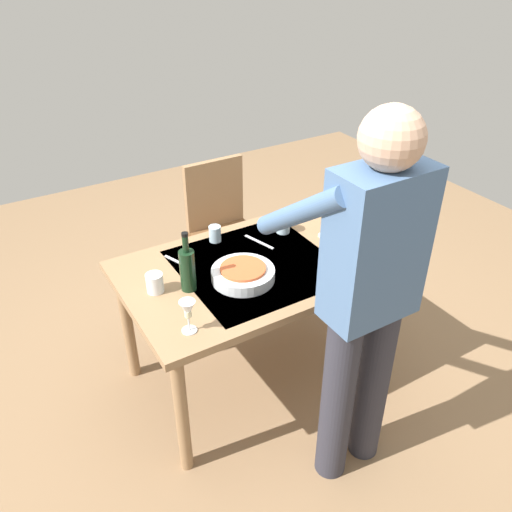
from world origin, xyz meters
TOP-DOWN VIEW (x-y plane):
  - ground_plane at (0.00, 0.00)m, footprint 6.00×6.00m
  - dining_table at (0.00, 0.00)m, footprint 1.32×0.84m
  - chair_near at (-0.23, -0.80)m, footprint 0.40×0.40m
  - person_server at (-0.08, 0.68)m, footprint 0.42×0.61m
  - wine_bottle at (0.37, 0.01)m, footprint 0.07×0.07m
  - wine_glass_left at (-0.46, -0.05)m, footprint 0.07×0.07m
  - wine_glass_right at (0.49, 0.29)m, footprint 0.07×0.07m
  - water_cup_near_left at (0.07, -0.31)m, footprint 0.06×0.06m
  - water_cup_near_right at (0.51, -0.05)m, footprint 0.08×0.08m
  - water_cup_far_left at (-0.29, -0.20)m, footprint 0.08×0.08m
  - serving_bowl_pasta at (0.12, 0.08)m, footprint 0.30×0.30m
  - dinner_plate_near at (-0.41, 0.20)m, footprint 0.23×0.23m
  - table_knife at (-0.12, -0.18)m, footprint 0.07×0.20m
  - table_fork at (0.32, -0.22)m, footprint 0.08×0.17m

SIDE VIEW (x-z plane):
  - ground_plane at x=0.00m, z-range 0.00..0.00m
  - chair_near at x=-0.23m, z-range 0.07..0.98m
  - dining_table at x=0.00m, z-range 0.28..1.02m
  - table_knife at x=-0.12m, z-range 0.73..0.74m
  - table_fork at x=0.32m, z-range 0.73..0.74m
  - dinner_plate_near at x=-0.41m, z-range 0.73..0.75m
  - serving_bowl_pasta at x=0.12m, z-range 0.73..0.80m
  - water_cup_near_left at x=0.07m, z-range 0.73..0.82m
  - water_cup_near_right at x=0.51m, z-range 0.73..0.82m
  - water_cup_far_left at x=-0.29m, z-range 0.73..0.83m
  - wine_glass_left at x=-0.46m, z-range 0.76..0.91m
  - wine_glass_right at x=0.49m, z-range 0.76..0.91m
  - wine_bottle at x=0.37m, z-range 0.70..0.99m
  - person_server at x=-0.08m, z-range 0.12..1.81m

